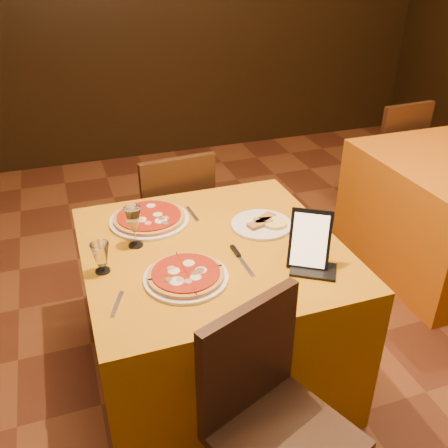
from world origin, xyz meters
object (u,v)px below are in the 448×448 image
object	(u,v)px
chair_side_far	(383,155)
pizza_near	(186,276)
main_table	(213,313)
water_glass	(101,258)
chair_main_near	(286,440)
tablet	(310,239)
chair_main_far	(170,218)
pizza_far	(149,219)
wine_glass	(134,227)

from	to	relation	value
chair_side_far	pizza_near	bearing A→B (deg)	32.27
chair_side_far	main_table	bearing A→B (deg)	30.70
water_glass	chair_main_near	bearing A→B (deg)	-57.87
pizza_near	tablet	world-z (taller)	tablet
main_table	tablet	xyz separation A→B (m)	(0.33, -0.27, 0.49)
chair_main_near	chair_side_far	world-z (taller)	same
chair_main_near	pizza_near	size ratio (longest dim) A/B	2.71
chair_main_far	tablet	bearing A→B (deg)	101.58
chair_main_far	pizza_far	xyz separation A→B (m)	(-0.21, -0.53, 0.31)
main_table	pizza_near	distance (m)	0.47
pizza_far	wine_glass	bearing A→B (deg)	-117.50
tablet	chair_side_far	bearing A→B (deg)	78.74
chair_main_near	chair_side_far	distance (m)	2.74
chair_main_near	water_glass	distance (m)	0.96
chair_main_far	tablet	world-z (taller)	tablet
tablet	water_glass	bearing A→B (deg)	-163.12
wine_glass	pizza_far	bearing A→B (deg)	62.50
chair_main_near	chair_main_far	world-z (taller)	same
pizza_far	chair_main_far	bearing A→B (deg)	68.11
chair_side_far	water_glass	size ratio (longest dim) A/B	7.00
pizza_near	tablet	distance (m)	0.51
main_table	pizza_far	xyz separation A→B (m)	(-0.21, 0.30, 0.39)
chair_main_near	wine_glass	bearing A→B (deg)	87.01
main_table	chair_main_far	world-z (taller)	chair_main_far
pizza_far	water_glass	world-z (taller)	water_glass
pizza_near	water_glass	size ratio (longest dim) A/B	2.58
pizza_near	wine_glass	distance (m)	0.35
pizza_near	wine_glass	world-z (taller)	wine_glass
chair_main_far	water_glass	bearing A→B (deg)	56.46
chair_main_near	chair_main_far	size ratio (longest dim) A/B	1.00
tablet	pizza_far	bearing A→B (deg)	166.08
wine_glass	tablet	distance (m)	0.74
main_table	chair_main_near	distance (m)	0.80
chair_side_far	wine_glass	distance (m)	2.45
chair_main_near	water_glass	world-z (taller)	chair_main_near
main_table	chair_side_far	bearing A→B (deg)	35.13
water_glass	tablet	world-z (taller)	tablet
chair_side_far	tablet	world-z (taller)	tablet
pizza_near	water_glass	distance (m)	0.35
main_table	pizza_near	world-z (taller)	pizza_near
chair_side_far	pizza_near	distance (m)	2.48
water_glass	main_table	bearing A→B (deg)	5.06
chair_main_far	water_glass	world-z (taller)	chair_main_far
pizza_far	wine_glass	xyz separation A→B (m)	(-0.10, -0.19, 0.08)
chair_main_near	pizza_far	world-z (taller)	chair_main_near
chair_main_far	tablet	size ratio (longest dim) A/B	3.73
water_glass	chair_side_far	bearing A→B (deg)	29.94
chair_side_far	pizza_far	xyz separation A→B (m)	(-2.02, -0.97, 0.31)
pizza_near	tablet	xyz separation A→B (m)	(0.50, -0.06, 0.10)
chair_side_far	tablet	distance (m)	2.17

